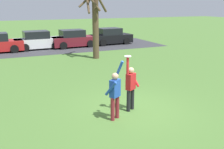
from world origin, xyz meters
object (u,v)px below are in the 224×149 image
object	(u,v)px
parked_car_white	(38,41)
person_catcher	(131,85)
bare_tree_tall	(95,17)
frisbee_disc	(128,56)
parked_car_maroon	(74,39)
parked_car_black	(111,37)
person_defender	(115,92)

from	to	relation	value
parked_car_white	person_catcher	bearing A→B (deg)	-88.13
parked_car_white	bare_tree_tall	bearing A→B (deg)	-63.31
frisbee_disc	bare_tree_tall	bearing A→B (deg)	76.61
parked_car_maroon	bare_tree_tall	xyz separation A→B (m)	(0.11, -5.65, 2.26)
person_catcher	parked_car_maroon	size ratio (longest dim) A/B	0.50
frisbee_disc	parked_car_black	size ratio (longest dim) A/B	0.06
parked_car_white	frisbee_disc	bearing A→B (deg)	-88.89
bare_tree_tall	parked_car_maroon	bearing A→B (deg)	91.11
person_catcher	parked_car_white	xyz separation A→B (m)	(-1.23, 15.25, -0.25)
frisbee_disc	parked_car_black	bearing A→B (deg)	68.72
person_defender	bare_tree_tall	distance (m)	10.48
person_defender	frisbee_disc	world-z (taller)	frisbee_disc
parked_car_white	parked_car_maroon	bearing A→B (deg)	-6.24
person_defender	bare_tree_tall	world-z (taller)	bare_tree_tall
person_defender	parked_car_maroon	bearing A→B (deg)	50.93
bare_tree_tall	person_catcher	bearing A→B (deg)	-102.39
parked_car_white	parked_car_black	distance (m)	7.03
parked_car_white	parked_car_maroon	world-z (taller)	same
frisbee_disc	parked_car_white	xyz separation A→B (m)	(-1.04, 15.36, -1.37)
person_catcher	parked_car_maroon	xyz separation A→B (m)	(1.96, 15.06, -0.25)
parked_car_maroon	parked_car_black	distance (m)	3.85
parked_car_white	parked_car_maroon	distance (m)	3.20
parked_car_white	parked_car_maroon	size ratio (longest dim) A/B	1.00
person_catcher	bare_tree_tall	size ratio (longest dim) A/B	0.37
parked_car_maroon	parked_car_black	bearing A→B (deg)	0.69
parked_car_black	bare_tree_tall	distance (m)	7.33
person_catcher	parked_car_white	size ratio (longest dim) A/B	0.50
person_catcher	person_defender	xyz separation A→B (m)	(-0.84, -0.46, -0.00)
person_defender	parked_car_black	xyz separation A→B (m)	(6.64, 15.75, -0.25)
parked_car_black	parked_car_maroon	bearing A→B (deg)	-179.31
parked_car_black	frisbee_disc	bearing A→B (deg)	-114.03
person_defender	parked_car_maroon	distance (m)	15.78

